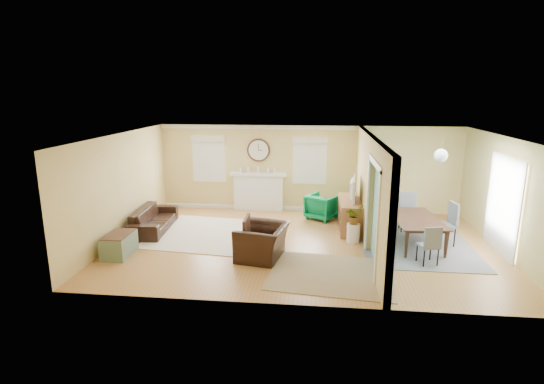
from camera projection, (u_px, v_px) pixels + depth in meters
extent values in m
plane|color=#A86D41|center=(304.00, 244.00, 10.21)|extent=(9.00, 9.00, 0.00)
cube|color=tan|center=(308.00, 169.00, 12.81)|extent=(9.00, 0.02, 2.60)
cube|color=tan|center=(298.00, 233.00, 7.01)|extent=(9.00, 0.02, 2.60)
cube|color=tan|center=(121.00, 187.00, 10.38)|extent=(0.02, 6.00, 2.60)
cube|color=tan|center=(507.00, 197.00, 9.43)|extent=(0.02, 6.00, 2.60)
cube|color=white|center=(306.00, 136.00, 9.60)|extent=(9.00, 6.00, 0.02)
cube|color=tan|center=(364.00, 181.00, 11.10)|extent=(0.12, 3.20, 2.60)
cube|color=tan|center=(386.00, 227.00, 7.33)|extent=(0.12, 1.00, 2.60)
cube|color=tan|center=(379.00, 153.00, 8.43)|extent=(0.12, 1.80, 0.40)
cube|color=white|center=(367.00, 204.00, 9.61)|extent=(0.04, 0.12, 2.20)
cube|color=white|center=(378.00, 229.00, 7.87)|extent=(0.04, 0.12, 2.20)
cube|color=white|center=(375.00, 162.00, 8.48)|extent=(0.04, 1.92, 0.12)
cube|color=#7AC9C1|center=(373.00, 193.00, 9.74)|extent=(0.02, 6.00, 2.60)
cube|color=white|center=(258.00, 193.00, 13.02)|extent=(1.50, 0.24, 1.10)
cube|color=white|center=(258.00, 174.00, 12.86)|extent=(1.70, 0.30, 0.08)
cube|color=black|center=(259.00, 193.00, 13.13)|extent=(0.85, 0.02, 0.75)
cube|color=gold|center=(258.00, 197.00, 13.04)|extent=(0.85, 0.02, 0.62)
cylinder|color=#45291D|center=(259.00, 150.00, 12.81)|extent=(0.70, 0.06, 0.70)
cylinder|color=silver|center=(258.00, 150.00, 12.77)|extent=(0.60, 0.01, 0.60)
cube|color=black|center=(258.00, 147.00, 12.75)|extent=(0.02, 0.01, 0.20)
cube|color=black|center=(260.00, 150.00, 12.76)|extent=(0.12, 0.01, 0.02)
cube|color=white|center=(209.00, 159.00, 13.05)|extent=(0.90, 0.03, 1.30)
cube|color=white|center=(209.00, 159.00, 13.02)|extent=(1.00, 0.04, 1.40)
cube|color=#F0E6C9|center=(208.00, 139.00, 12.84)|extent=(1.05, 0.10, 0.18)
cube|color=white|center=(310.00, 161.00, 12.72)|extent=(0.90, 0.03, 1.30)
cube|color=white|center=(310.00, 161.00, 12.69)|extent=(1.00, 0.04, 1.40)
cube|color=#F0E6C9|center=(310.00, 140.00, 12.51)|extent=(1.05, 0.10, 0.18)
cube|color=white|center=(504.00, 205.00, 9.48)|extent=(0.03, 1.60, 2.10)
cube|color=white|center=(503.00, 205.00, 9.48)|extent=(0.03, 1.70, 2.20)
cylinder|color=gold|center=(442.00, 144.00, 9.32)|extent=(0.02, 0.02, 0.30)
sphere|color=white|center=(441.00, 156.00, 9.38)|extent=(0.30, 0.30, 0.30)
cube|color=#F0E6C9|center=(216.00, 234.00, 10.90)|extent=(3.44, 3.06, 0.02)
cube|color=tan|center=(332.00, 274.00, 8.53)|extent=(2.65, 2.26, 0.01)
cube|color=slate|center=(415.00, 244.00, 10.18)|extent=(2.57, 3.22, 0.01)
imported|color=black|center=(154.00, 219.00, 11.19)|extent=(0.96, 2.11, 0.60)
imported|color=black|center=(262.00, 242.00, 9.29)|extent=(1.19, 1.31, 0.74)
imported|color=#08653B|center=(322.00, 207.00, 12.16)|extent=(1.07, 1.07, 0.72)
cube|color=slate|center=(119.00, 245.00, 9.46)|extent=(0.55, 0.88, 0.48)
cube|color=#45291D|center=(118.00, 234.00, 9.41)|extent=(0.52, 0.84, 0.02)
cube|color=#997043|center=(350.00, 215.00, 11.24)|extent=(0.55, 1.65, 0.80)
cube|color=#45291D|center=(340.00, 214.00, 10.75)|extent=(0.01, 0.44, 0.22)
cube|color=#45291D|center=(340.00, 224.00, 10.82)|extent=(0.01, 0.44, 0.22)
cube|color=#45291D|center=(339.00, 209.00, 11.23)|extent=(0.01, 0.44, 0.22)
cube|color=#45291D|center=(339.00, 219.00, 11.29)|extent=(0.01, 0.44, 0.22)
cube|color=#45291D|center=(338.00, 204.00, 11.71)|extent=(0.01, 0.44, 0.22)
cube|color=#45291D|center=(338.00, 213.00, 11.77)|extent=(0.01, 0.44, 0.22)
imported|color=black|center=(350.00, 189.00, 11.07)|extent=(0.24, 1.06, 0.60)
cylinder|color=white|center=(353.00, 233.00, 10.30)|extent=(0.31, 0.31, 0.46)
imported|color=#337F33|center=(354.00, 215.00, 10.20)|extent=(0.53, 0.54, 0.45)
imported|color=#45291D|center=(416.00, 231.00, 10.11)|extent=(1.22, 1.98, 0.67)
cube|color=slate|center=(408.00, 213.00, 11.07)|extent=(0.46, 0.46, 0.05)
cube|color=slate|center=(409.00, 204.00, 11.00)|extent=(0.45, 0.06, 0.53)
cylinder|color=black|center=(413.00, 221.00, 11.28)|extent=(0.03, 0.03, 0.45)
cylinder|color=black|center=(416.00, 225.00, 10.93)|extent=(0.03, 0.03, 0.45)
cylinder|color=black|center=(399.00, 220.00, 11.32)|extent=(0.03, 0.03, 0.45)
cylinder|color=black|center=(402.00, 225.00, 10.97)|extent=(0.03, 0.03, 0.45)
cube|color=slate|center=(428.00, 246.00, 8.96)|extent=(0.47, 0.47, 0.05)
cube|color=slate|center=(429.00, 235.00, 8.90)|extent=(0.38, 0.15, 0.46)
cylinder|color=black|center=(424.00, 258.00, 8.83)|extent=(0.03, 0.03, 0.38)
cylinder|color=black|center=(417.00, 253.00, 9.13)|extent=(0.03, 0.03, 0.38)
cylinder|color=black|center=(438.00, 258.00, 8.88)|extent=(0.03, 0.03, 0.38)
cylinder|color=black|center=(430.00, 252.00, 9.18)|extent=(0.03, 0.03, 0.38)
cube|color=white|center=(388.00, 228.00, 10.14)|extent=(0.46, 0.46, 0.05)
cube|color=white|center=(389.00, 218.00, 10.09)|extent=(0.14, 0.38, 0.46)
cylinder|color=black|center=(382.00, 233.00, 10.38)|extent=(0.03, 0.03, 0.38)
cylinder|color=black|center=(395.00, 235.00, 10.28)|extent=(0.03, 0.03, 0.38)
cylinder|color=black|center=(381.00, 238.00, 10.10)|extent=(0.03, 0.03, 0.38)
cylinder|color=black|center=(394.00, 239.00, 10.00)|extent=(0.03, 0.03, 0.38)
cube|color=slate|center=(444.00, 225.00, 10.05)|extent=(0.53, 0.53, 0.05)
cube|color=slate|center=(445.00, 214.00, 9.99)|extent=(0.12, 0.46, 0.55)
cylinder|color=black|center=(454.00, 238.00, 9.94)|extent=(0.03, 0.03, 0.46)
cylinder|color=black|center=(439.00, 238.00, 9.92)|extent=(0.03, 0.03, 0.46)
cylinder|color=black|center=(447.00, 233.00, 10.31)|extent=(0.03, 0.03, 0.46)
cylinder|color=black|center=(432.00, 233.00, 10.29)|extent=(0.03, 0.03, 0.46)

